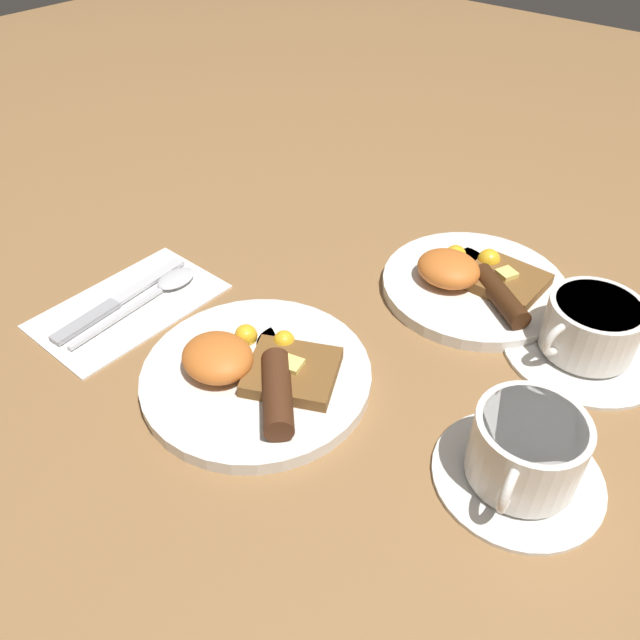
{
  "coord_description": "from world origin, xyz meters",
  "views": [
    {
      "loc": [
        0.34,
        -0.3,
        0.46
      ],
      "look_at": [
        0.01,
        0.09,
        0.03
      ],
      "focal_mm": 35.0,
      "sensor_mm": 36.0,
      "label": 1
    }
  ],
  "objects_px": {
    "teacup_near": "(524,454)",
    "knife": "(114,303)",
    "breakfast_plate_near": "(256,372)",
    "breakfast_plate_far": "(474,281)",
    "spoon": "(165,286)",
    "teacup_far": "(589,333)"
  },
  "relations": [
    {
      "from": "teacup_near",
      "to": "knife",
      "type": "height_order",
      "value": "teacup_near"
    },
    {
      "from": "breakfast_plate_near",
      "to": "breakfast_plate_far",
      "type": "height_order",
      "value": "same"
    },
    {
      "from": "spoon",
      "to": "knife",
      "type": "bearing_deg",
      "value": 157.03
    },
    {
      "from": "teacup_far",
      "to": "spoon",
      "type": "height_order",
      "value": "teacup_far"
    },
    {
      "from": "breakfast_plate_near",
      "to": "spoon",
      "type": "distance_m",
      "value": 0.19
    },
    {
      "from": "breakfast_plate_far",
      "to": "teacup_far",
      "type": "xyz_separation_m",
      "value": [
        0.14,
        -0.02,
        0.01
      ]
    },
    {
      "from": "breakfast_plate_far",
      "to": "knife",
      "type": "bearing_deg",
      "value": -135.42
    },
    {
      "from": "teacup_far",
      "to": "breakfast_plate_far",
      "type": "bearing_deg",
      "value": 172.01
    },
    {
      "from": "teacup_near",
      "to": "teacup_far",
      "type": "bearing_deg",
      "value": 96.25
    },
    {
      "from": "breakfast_plate_near",
      "to": "spoon",
      "type": "bearing_deg",
      "value": 169.14
    },
    {
      "from": "breakfast_plate_far",
      "to": "spoon",
      "type": "bearing_deg",
      "value": -139.52
    },
    {
      "from": "knife",
      "to": "spoon",
      "type": "relative_size",
      "value": 1.05
    },
    {
      "from": "breakfast_plate_far",
      "to": "breakfast_plate_near",
      "type": "bearing_deg",
      "value": -108.25
    },
    {
      "from": "breakfast_plate_near",
      "to": "teacup_far",
      "type": "bearing_deg",
      "value": 47.36
    },
    {
      "from": "breakfast_plate_far",
      "to": "knife",
      "type": "relative_size",
      "value": 1.16
    },
    {
      "from": "breakfast_plate_far",
      "to": "spoon",
      "type": "relative_size",
      "value": 1.22
    },
    {
      "from": "knife",
      "to": "spoon",
      "type": "distance_m",
      "value": 0.06
    },
    {
      "from": "teacup_near",
      "to": "spoon",
      "type": "height_order",
      "value": "teacup_near"
    },
    {
      "from": "breakfast_plate_near",
      "to": "teacup_far",
      "type": "height_order",
      "value": "teacup_far"
    },
    {
      "from": "teacup_near",
      "to": "spoon",
      "type": "xyz_separation_m",
      "value": [
        -0.45,
        -0.03,
        -0.02
      ]
    },
    {
      "from": "teacup_far",
      "to": "knife",
      "type": "bearing_deg",
      "value": -148.18
    },
    {
      "from": "breakfast_plate_near",
      "to": "knife",
      "type": "distance_m",
      "value": 0.21
    }
  ]
}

